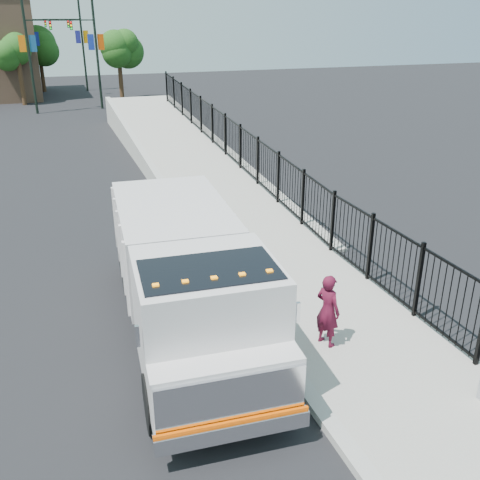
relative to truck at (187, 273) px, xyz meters
name	(u,v)px	position (x,y,z in m)	size (l,w,h in m)	color
ground	(273,349)	(1.53, -1.16, -1.52)	(120.00, 120.00, 0.00)	black
sidewalk	(406,384)	(3.45, -3.16, -1.46)	(3.55, 12.00, 0.12)	#9E998E
curb	(316,406)	(1.53, -3.16, -1.44)	(0.30, 12.00, 0.16)	#ADAAA3
ramp	(185,162)	(3.65, 14.84, -1.52)	(3.95, 24.00, 1.70)	#9E998E
iron_fence	(240,161)	(5.08, 10.84, -0.62)	(0.10, 28.00, 1.80)	black
truck	(187,273)	(0.00, 0.00, 0.00)	(3.07, 8.05, 2.70)	black
worker	(328,310)	(2.60, -1.48, -0.60)	(0.59, 0.38, 1.61)	#520E24
light_pole_0	(33,50)	(-2.68, 32.17, 2.84)	(3.77, 0.22, 8.00)	black
light_pole_1	(92,48)	(1.41, 32.96, 2.84)	(3.77, 0.22, 8.00)	black
light_pole_2	(37,44)	(-2.42, 40.58, 2.84)	(3.77, 0.22, 8.00)	black
light_pole_3	(79,42)	(1.29, 44.30, 2.84)	(3.77, 0.22, 8.00)	black
tree_0	(17,53)	(-3.92, 36.83, 2.41)	(2.41, 2.41, 5.20)	#382314
tree_1	(118,51)	(3.84, 37.08, 2.42)	(2.50, 2.50, 5.25)	#382314
tree_2	(39,47)	(-2.28, 44.96, 2.45)	(3.22, 3.22, 5.61)	#382314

